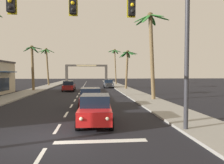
% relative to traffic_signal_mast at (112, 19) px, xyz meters
% --- Properties ---
extents(ground_plane, '(220.00, 220.00, 0.00)m').
position_rel_traffic_signal_mast_xyz_m(ground_plane, '(-2.81, -0.54, -5.48)').
color(ground_plane, black).
extents(sidewalk_right, '(3.20, 110.00, 0.14)m').
position_rel_traffic_signal_mast_xyz_m(sidewalk_right, '(4.99, 19.46, -5.41)').
color(sidewalk_right, gray).
rests_on(sidewalk_right, ground).
extents(sidewalk_left, '(3.20, 110.00, 0.14)m').
position_rel_traffic_signal_mast_xyz_m(sidewalk_left, '(-10.61, 19.46, -5.41)').
color(sidewalk_left, gray).
rests_on(sidewalk_left, ground).
extents(lane_markings, '(4.28, 88.74, 0.01)m').
position_rel_traffic_signal_mast_xyz_m(lane_markings, '(-2.38, 19.82, -5.48)').
color(lane_markings, silver).
rests_on(lane_markings, ground).
extents(traffic_signal_mast, '(11.21, 0.41, 7.57)m').
position_rel_traffic_signal_mast_xyz_m(traffic_signal_mast, '(0.00, 0.00, 0.00)').
color(traffic_signal_mast, '#2D2D33').
rests_on(traffic_signal_mast, ground).
extents(sedan_lead_at_stop_bar, '(2.09, 4.50, 1.68)m').
position_rel_traffic_signal_mast_xyz_m(sedan_lead_at_stop_bar, '(-0.79, 2.11, -4.63)').
color(sedan_lead_at_stop_bar, red).
rests_on(sedan_lead_at_stop_bar, ground).
extents(sedan_third_in_queue, '(1.97, 4.46, 1.68)m').
position_rel_traffic_signal_mast_xyz_m(sedan_third_in_queue, '(-1.09, 7.92, -4.63)').
color(sedan_third_in_queue, maroon).
rests_on(sedan_third_in_queue, ground).
extents(sedan_oncoming_far, '(1.94, 4.45, 1.68)m').
position_rel_traffic_signal_mast_xyz_m(sedan_oncoming_far, '(-4.70, 25.26, -4.63)').
color(sedan_oncoming_far, maroon).
rests_on(sedan_oncoming_far, ground).
extents(sedan_parked_nearest_kerb, '(1.97, 4.46, 1.68)m').
position_rel_traffic_signal_mast_xyz_m(sedan_parked_nearest_kerb, '(2.44, 33.03, -4.63)').
color(sedan_parked_nearest_kerb, '#4C515B').
rests_on(sedan_parked_nearest_kerb, ground).
extents(palm_left_third, '(3.19, 3.15, 7.54)m').
position_rel_traffic_signal_mast_xyz_m(palm_left_third, '(-10.71, 26.24, -0.58)').
color(palm_left_third, brown).
rests_on(palm_left_third, ground).
extents(palm_left_farthest, '(3.89, 3.72, 8.85)m').
position_rel_traffic_signal_mast_xyz_m(palm_left_farthest, '(-11.40, 41.10, 0.60)').
color(palm_left_farthest, brown).
rests_on(palm_left_farthest, ground).
extents(palm_right_second, '(4.11, 3.88, 9.44)m').
position_rel_traffic_signal_mast_xyz_m(palm_right_second, '(5.40, 12.32, 0.72)').
color(palm_right_second, brown).
rests_on(palm_right_second, ground).
extents(palm_right_third, '(3.47, 3.33, 7.14)m').
position_rel_traffic_signal_mast_xyz_m(palm_right_third, '(5.51, 28.28, -0.34)').
color(palm_right_third, brown).
rests_on(palm_right_third, ground).
extents(palm_right_farthest, '(3.44, 3.21, 9.16)m').
position_rel_traffic_signal_mast_xyz_m(palm_right_farthest, '(4.99, 44.26, 1.45)').
color(palm_right_farthest, brown).
rests_on(palm_right_farthest, ground).
extents(town_gateway_arch, '(15.30, 0.90, 6.15)m').
position_rel_traffic_signal_mast_xyz_m(town_gateway_arch, '(-2.81, 68.50, -1.42)').
color(town_gateway_arch, '#423D38').
rests_on(town_gateway_arch, ground).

